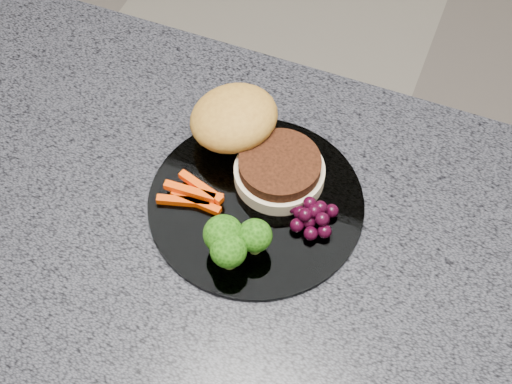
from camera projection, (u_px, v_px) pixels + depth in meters
countertop at (295, 274)px, 0.83m from camera, size 1.20×0.60×0.04m
plate at (256, 203)px, 0.86m from camera, size 0.26×0.26×0.01m
burger at (250, 138)px, 0.87m from camera, size 0.21×0.17×0.06m
carrot_sticks at (194, 195)px, 0.85m from camera, size 0.08×0.05×0.02m
broccoli at (233, 240)px, 0.79m from camera, size 0.08×0.07×0.05m
grape_bunch at (313, 216)px, 0.83m from camera, size 0.06×0.06×0.03m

